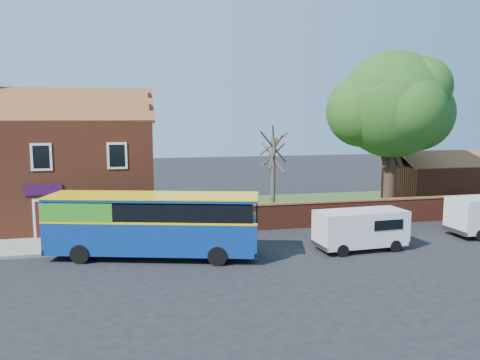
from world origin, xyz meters
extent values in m
plane|color=black|center=(0.00, 0.00, 0.00)|extent=(120.00, 120.00, 0.00)
cube|color=gray|center=(-7.00, 5.75, 0.06)|extent=(18.00, 3.50, 0.12)
cube|color=slate|center=(-7.00, 4.00, 0.07)|extent=(18.00, 0.15, 0.14)
cube|color=#426B28|center=(13.00, 13.00, 0.02)|extent=(26.00, 12.00, 0.04)
cube|color=brown|center=(-7.00, 11.50, 3.25)|extent=(12.00, 8.00, 6.50)
cube|color=brown|center=(-7.00, 9.50, 7.50)|extent=(12.30, 4.08, 2.16)
cube|color=brown|center=(-7.00, 13.50, 7.50)|extent=(12.30, 4.08, 2.16)
cube|color=black|center=(-7.00, 7.47, 4.60)|extent=(1.10, 0.06, 1.50)
cube|color=#4C0F19|center=(-7.00, 7.45, 1.10)|extent=(0.95, 0.04, 2.10)
cube|color=silver|center=(-7.00, 7.47, 1.15)|extent=(1.20, 0.06, 2.30)
cube|color=#310C35|center=(-7.00, 7.44, 2.80)|extent=(2.00, 0.06, 0.60)
cube|color=maroon|center=(13.00, 7.00, 0.75)|extent=(22.00, 0.30, 1.50)
cube|color=brown|center=(13.00, 7.00, 1.55)|extent=(22.00, 0.38, 0.10)
cube|color=maroon|center=(22.00, 13.00, 1.50)|extent=(8.00, 5.00, 3.00)
cube|color=brown|center=(22.00, 11.75, 3.55)|extent=(8.20, 2.56, 1.24)
cube|color=brown|center=(22.00, 14.25, 3.55)|extent=(8.20, 2.56, 1.24)
cube|color=navy|center=(-1.23, 2.77, 1.15)|extent=(10.31, 5.09, 1.59)
cube|color=yellow|center=(-1.23, 2.77, 1.94)|extent=(10.33, 5.11, 0.10)
cube|color=black|center=(-1.23, 2.77, 2.42)|extent=(9.92, 5.00, 0.80)
cube|color=#349721|center=(-4.41, 3.65, 2.42)|extent=(3.96, 3.36, 0.85)
cube|color=navy|center=(-1.23, 2.77, 2.95)|extent=(10.31, 5.09, 0.14)
cube|color=yellow|center=(-1.23, 2.77, 3.03)|extent=(10.35, 5.13, 0.06)
cylinder|color=black|center=(-4.63, 2.50, 0.45)|extent=(0.94, 0.51, 0.90)
cylinder|color=black|center=(-4.00, 4.75, 0.45)|extent=(0.94, 0.51, 0.90)
cylinder|color=black|center=(1.54, 0.78, 0.45)|extent=(0.94, 0.51, 0.90)
cylinder|color=black|center=(2.16, 3.04, 0.45)|extent=(0.94, 0.51, 0.90)
cube|color=silver|center=(9.13, 1.77, 1.15)|extent=(4.72, 2.12, 1.75)
cube|color=black|center=(11.20, 1.90, 1.43)|extent=(0.17, 1.57, 0.69)
cube|color=black|center=(11.39, 1.91, 0.37)|extent=(0.21, 1.85, 0.22)
cylinder|color=black|center=(7.70, 0.82, 0.30)|extent=(0.62, 0.26, 0.61)
cylinder|color=black|center=(7.60, 2.55, 0.30)|extent=(0.62, 0.26, 0.61)
cylinder|color=black|center=(10.65, 1.00, 0.30)|extent=(0.62, 0.26, 0.61)
cylinder|color=black|center=(10.55, 2.72, 0.30)|extent=(0.62, 0.26, 0.61)
cylinder|color=black|center=(16.34, 1.85, 0.33)|extent=(0.67, 0.23, 0.67)
cylinder|color=black|center=(16.31, 3.76, 0.33)|extent=(0.67, 0.23, 0.67)
cylinder|color=black|center=(15.43, 9.87, 2.34)|extent=(0.81, 0.81, 4.67)
sphere|color=#3C6F22|center=(15.43, 9.87, 7.62)|extent=(7.31, 7.31, 7.31)
sphere|color=#3C6F22|center=(17.56, 10.27, 7.01)|extent=(5.28, 5.28, 5.28)
sphere|color=#3C6F22|center=(13.50, 10.48, 7.21)|extent=(5.08, 5.08, 5.08)
cylinder|color=#4C4238|center=(6.63, 9.03, 2.72)|extent=(0.31, 0.31, 5.44)
cylinder|color=#4C4238|center=(6.63, 9.03, 4.66)|extent=(0.32, 2.65, 2.14)
cylinder|color=#4C4238|center=(6.63, 9.03, 4.47)|extent=(1.39, 1.96, 1.96)
cylinder|color=#4C4238|center=(6.63, 9.03, 4.86)|extent=(2.23, 1.02, 2.17)
camera|label=1|loc=(-2.00, -19.64, 6.72)|focal=35.00mm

